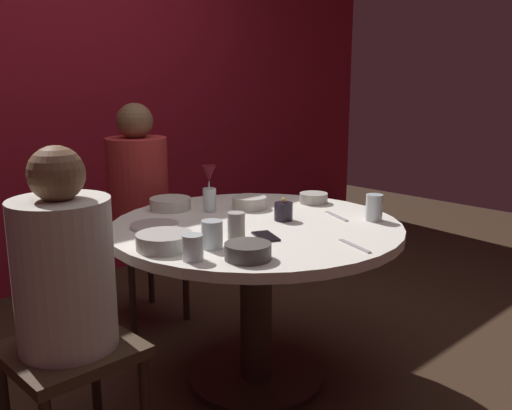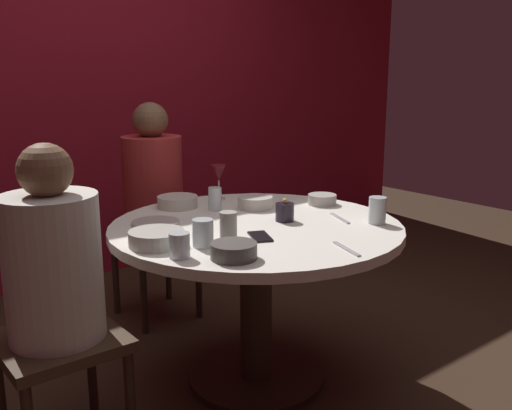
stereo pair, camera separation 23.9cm
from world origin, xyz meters
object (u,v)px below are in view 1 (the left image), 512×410
cup_by_right_diner (236,228)px  cup_center_front (193,247)px  candle_holder (283,211)px  bowl_serving_large (248,251)px  bowl_salad_center (164,241)px  bowl_rice_portion (314,198)px  dining_table (256,261)px  cup_far_edge (209,200)px  wine_glass (209,175)px  cell_phone (266,236)px  cup_near_candle (212,234)px  bowl_small_white (249,202)px  bowl_sauce_side (170,204)px  cup_by_left_diner (374,207)px  seated_diner_back (138,191)px  seated_diner_left (65,279)px  dinner_plate (155,226)px

cup_by_right_diner → cup_center_front: (-0.23, -0.04, -0.02)m
candle_holder → bowl_serving_large: bearing=-149.8°
bowl_salad_center → bowl_rice_portion: bearing=6.3°
dining_table → bowl_salad_center: (-0.49, -0.02, 0.19)m
cup_far_edge → wine_glass: bearing=50.6°
cell_phone → cup_far_edge: cup_far_edge is taller
cup_near_candle → bowl_small_white: bearing=34.2°
cell_phone → cup_center_front: (-0.37, -0.02, 0.04)m
bowl_serving_large → bowl_sauce_side: 0.82m
dining_table → cup_far_edge: (-0.00, 0.31, 0.22)m
bowl_serving_large → bowl_small_white: (0.52, 0.54, -0.00)m
bowl_sauce_side → cup_by_left_diner: cup_by_left_diner is taller
cup_by_left_diner → seated_diner_back: bearing=108.2°
seated_diner_left → dinner_plate: size_ratio=5.64×
bowl_rice_portion → cup_center_front: bearing=-163.9°
dinner_plate → cup_near_candle: size_ratio=1.97×
bowl_serving_large → seated_diner_back: bearing=74.0°
dining_table → bowl_sauce_side: size_ratio=6.50×
bowl_salad_center → bowl_small_white: (0.66, 0.24, -0.00)m
wine_glass → bowl_serving_large: wine_glass is taller
cell_phone → bowl_sauce_side: size_ratio=0.74×
cup_by_left_diner → cup_by_right_diner: cup_by_right_diner is taller
cup_center_front → cup_far_edge: 0.70m
cell_phone → bowl_sauce_side: bearing=-67.0°
candle_holder → cup_center_front: (-0.61, -0.15, 0.00)m
bowl_serving_large → bowl_sauce_side: (0.24, 0.78, -0.00)m
cell_phone → cup_by_left_diner: size_ratio=1.23×
cell_phone → bowl_small_white: bearing=-102.0°
cup_far_edge → bowl_small_white: bearing=-26.3°
candle_holder → bowl_sauce_side: (-0.23, 0.51, -0.01)m
bowl_salad_center → cup_far_edge: size_ratio=1.92×
bowl_salad_center → cup_far_edge: cup_far_edge is taller
candle_holder → bowl_salad_center: bearing=178.1°
bowl_rice_portion → bowl_serving_large: bearing=-154.0°
cup_center_front → cup_far_edge: bearing=45.7°
candle_holder → cup_by_right_diner: size_ratio=0.83×
seated_diner_left → cup_center_front: bearing=-27.9°
bowl_small_white → wine_glass: bearing=95.1°
wine_glass → cup_by_left_diner: wine_glass is taller
cell_phone → bowl_small_white: (0.29, 0.40, 0.02)m
cell_phone → cup_by_right_diner: bearing=17.6°
cup_by_left_diner → seated_diner_left: bearing=165.9°
cell_phone → bowl_serving_large: bowl_serving_large is taller
dinner_plate → cup_by_right_diner: size_ratio=1.68×
bowl_sauce_side → cup_by_left_diner: 0.93m
seated_diner_left → dinner_plate: bearing=25.6°
cup_center_front → cup_by_right_diner: bearing=8.7°
dining_table → cup_by_right_diner: bearing=-148.2°
cup_near_candle → cup_by_left_diner: 0.78m
bowl_serving_large → cup_by_left_diner: 0.75m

